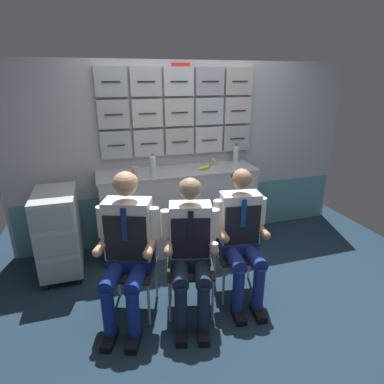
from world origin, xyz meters
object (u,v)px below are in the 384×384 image
at_px(folding_chair_left, 133,255).
at_px(coffee_cup_white, 135,170).
at_px(folding_chair_near_trolley, 236,240).
at_px(crew_member_near_trolley, 242,232).
at_px(sparkling_bottle_green, 236,154).
at_px(service_trolley, 59,231).
at_px(snack_banana, 204,168).
at_px(folding_chair_right, 190,253).
at_px(crew_member_left, 127,243).
at_px(crew_member_right, 191,246).

relative_size(folding_chair_left, coffee_cup_white, 9.66).
relative_size(folding_chair_near_trolley, coffee_cup_white, 9.66).
relative_size(crew_member_near_trolley, sparkling_bottle_green, 5.38).
xyz_separation_m(crew_member_near_trolley, coffee_cup_white, (-0.79, 1.05, 0.35)).
xyz_separation_m(service_trolley, folding_chair_left, (0.67, -0.72, 0.02)).
distance_m(folding_chair_near_trolley, snack_banana, 0.98).
bearing_deg(coffee_cup_white, folding_chair_right, -71.79).
distance_m(folding_chair_near_trolley, coffee_cup_white, 1.31).
bearing_deg(folding_chair_right, folding_chair_near_trolley, 11.02).
distance_m(folding_chair_left, folding_chair_near_trolley, 0.97).
bearing_deg(coffee_cup_white, crew_member_left, -101.88).
relative_size(crew_member_right, coffee_cup_white, 14.33).
distance_m(folding_chair_left, coffee_cup_white, 1.03).
distance_m(folding_chair_right, crew_member_near_trolley, 0.50).
xyz_separation_m(folding_chair_near_trolley, sparkling_bottle_green, (0.46, 1.06, 0.58)).
bearing_deg(crew_member_near_trolley, crew_member_left, 178.08).
bearing_deg(coffee_cup_white, sparkling_bottle_green, 7.51).
xyz_separation_m(service_trolley, crew_member_near_trolley, (1.62, -0.90, 0.19)).
xyz_separation_m(crew_member_left, snack_banana, (1.00, 0.98, 0.29)).
bearing_deg(folding_chair_left, crew_member_left, -110.95).
bearing_deg(sparkling_bottle_green, folding_chair_near_trolley, -113.34).
xyz_separation_m(crew_member_left, crew_member_right, (0.50, -0.13, -0.04)).
distance_m(service_trolley, folding_chair_left, 0.98).
distance_m(crew_member_left, folding_chair_near_trolley, 1.05).
bearing_deg(coffee_cup_white, folding_chair_near_trolley, -47.79).
relative_size(folding_chair_left, crew_member_near_trolley, 0.67).
bearing_deg(crew_member_right, folding_chair_right, 76.01).
bearing_deg(folding_chair_right, service_trolley, 144.01).
height_order(folding_chair_near_trolley, snack_banana, snack_banana).
xyz_separation_m(folding_chair_left, snack_banana, (0.95, 0.83, 0.49)).
height_order(crew_member_right, sparkling_bottle_green, crew_member_right).
distance_m(folding_chair_right, folding_chair_near_trolley, 0.50).
xyz_separation_m(coffee_cup_white, snack_banana, (0.79, -0.04, -0.02)).
bearing_deg(snack_banana, service_trolley, -176.09).
xyz_separation_m(service_trolley, coffee_cup_white, (0.83, 0.15, 0.53)).
bearing_deg(crew_member_near_trolley, folding_chair_left, 169.27).
bearing_deg(crew_member_left, folding_chair_near_trolley, 6.95).
bearing_deg(folding_chair_left, folding_chair_near_trolley, -1.23).
bearing_deg(folding_chair_near_trolley, sparkling_bottle_green, 66.66).
distance_m(service_trolley, crew_member_near_trolley, 1.86).
distance_m(crew_member_right, crew_member_near_trolley, 0.51).
distance_m(folding_chair_right, coffee_cup_white, 1.16).
relative_size(crew_member_left, folding_chair_right, 1.55).
xyz_separation_m(folding_chair_right, sparkling_bottle_green, (0.95, 1.16, 0.58)).
xyz_separation_m(folding_chair_right, coffee_cup_white, (-0.33, 0.99, 0.51)).
xyz_separation_m(service_trolley, crew_member_right, (1.11, -0.99, 0.18)).
distance_m(crew_member_left, snack_banana, 1.43).
xyz_separation_m(crew_member_right, snack_banana, (0.50, 1.10, 0.33)).
bearing_deg(crew_member_near_trolley, snack_banana, 90.20).
bearing_deg(crew_member_left, crew_member_near_trolley, -1.92).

